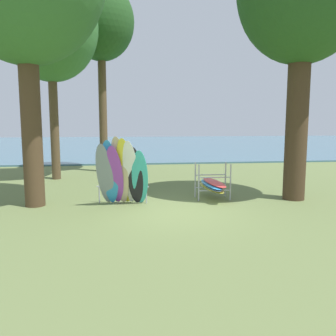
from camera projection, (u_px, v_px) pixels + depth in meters
The scene contains 6 objects.
ground_plane at pixel (176, 212), 10.55m from camera, with size 80.00×80.00×0.00m, color olive.
lake_water at pixel (137, 144), 39.55m from camera, with size 80.00×36.00×0.10m, color #477084.
tree_mid_behind at pixel (101, 24), 17.99m from camera, with size 3.40×3.40×9.65m.
tree_far_left_back at pixel (50, 27), 15.65m from camera, with size 4.21×4.21×9.27m.
leaning_board_pile at pixel (122, 174), 11.26m from camera, with size 1.76×1.09×2.25m.
board_storage_rack at pixel (212, 185), 12.31m from camera, with size 1.15×2.13×1.25m.
Camera 1 is at (-1.52, -10.17, 2.72)m, focal length 37.86 mm.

